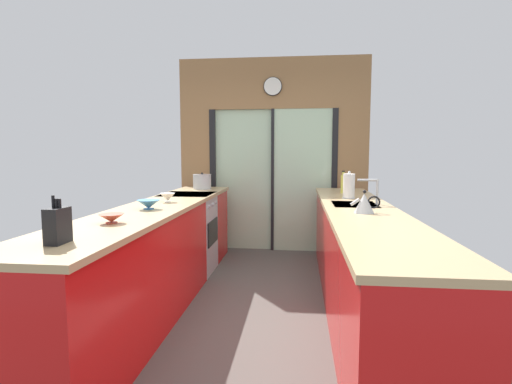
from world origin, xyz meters
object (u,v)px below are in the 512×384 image
stock_pot (202,182)px  paper_towel_roll (349,186)px  mixing_bowl_mid (149,204)px  oven_range (188,233)px  mixing_bowl_far (168,197)px  kettle (364,203)px  knife_block (58,225)px  soap_bottle (343,184)px  mixing_bowl_near (111,218)px

stock_pot → paper_towel_roll: bearing=-25.9°
mixing_bowl_mid → oven_range: bearing=90.9°
mixing_bowl_far → kettle: kettle is taller
knife_block → soap_bottle: bearing=57.2°
knife_block → stock_pot: knife_block is taller
oven_range → paper_towel_roll: (1.80, -0.25, 0.59)m
mixing_bowl_near → mixing_bowl_far: 1.14m
oven_range → kettle: kettle is taller
mixing_bowl_mid → knife_block: knife_block is taller
paper_towel_roll → stock_pot: bearing=154.1°
kettle → soap_bottle: soap_bottle is taller
mixing_bowl_near → kettle: size_ratio=0.73×
soap_bottle → mixing_bowl_mid: bearing=-139.7°
paper_towel_roll → mixing_bowl_far: bearing=-164.5°
stock_pot → paper_towel_roll: size_ratio=0.83×
mixing_bowl_far → knife_block: knife_block is taller
oven_range → mixing_bowl_near: bearing=-89.4°
soap_bottle → oven_range: bearing=-171.0°
mixing_bowl_far → paper_towel_roll: size_ratio=0.50×
mixing_bowl_mid → mixing_bowl_far: (0.00, 0.48, 0.00)m
paper_towel_roll → oven_range: bearing=172.1°
soap_bottle → paper_towel_roll: bearing=-90.0°
oven_range → stock_pot: (0.02, 0.62, 0.56)m
oven_range → mixing_bowl_mid: size_ratio=4.75×
mixing_bowl_far → kettle: (1.78, -0.48, 0.03)m
oven_range → mixing_bowl_far: mixing_bowl_far is taller
oven_range → knife_block: knife_block is taller
mixing_bowl_far → soap_bottle: (1.78, 1.03, 0.07)m
kettle → paper_towel_roll: 0.98m
oven_range → paper_towel_roll: bearing=-7.9°
mixing_bowl_near → mixing_bowl_mid: mixing_bowl_mid is taller
knife_block → stock_pot: size_ratio=1.08×
mixing_bowl_near → paper_towel_roll: size_ratio=0.60×
soap_bottle → paper_towel_roll: 0.53m
paper_towel_roll → mixing_bowl_mid: bearing=-151.3°
mixing_bowl_mid → stock_pot: stock_pot is taller
knife_block → soap_bottle: (1.78, 2.76, 0.02)m
paper_towel_roll → kettle: bearing=-89.9°
mixing_bowl_near → kettle: (1.78, 0.66, 0.04)m
mixing_bowl_mid → kettle: kettle is taller
oven_range → mixing_bowl_mid: 1.32m
oven_range → mixing_bowl_near: mixing_bowl_near is taller
mixing_bowl_far → stock_pot: (0.00, 1.36, 0.05)m
mixing_bowl_mid → stock_pot: size_ratio=0.81×
knife_block → paper_towel_roll: paper_towel_roll is taller
knife_block → kettle: bearing=35.1°
soap_bottle → paper_towel_roll: (0.00, -0.53, 0.01)m
mixing_bowl_near → paper_towel_roll: 2.42m
stock_pot → kettle: bearing=-45.9°
mixing_bowl_far → knife_block: 1.73m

